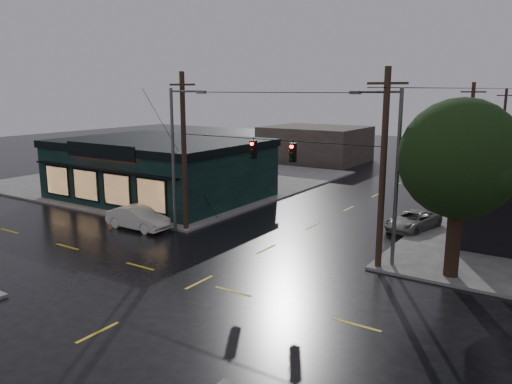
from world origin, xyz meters
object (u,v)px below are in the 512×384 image
Objects in this scene: corner_tree at (460,159)px; utility_pole_nw at (186,230)px; sedan_cream at (138,218)px; suv_silver at (413,221)px; utility_pole_ne at (378,269)px.

corner_tree reaches higher than utility_pole_nw.
sedan_cream is 1.01× the size of suv_silver.
sedan_cream is (-19.28, -2.18, -5.12)m from corner_tree.
utility_pole_ne is 2.23× the size of suv_silver.
utility_pole_ne is 15.95m from sedan_cream.
corner_tree is at bearing -47.87° from suv_silver.
sedan_cream reaches higher than suv_silver.
utility_pole_nw is at bearing -132.66° from suv_silver.
sedan_cream is (-2.86, -1.50, 0.75)m from utility_pole_nw.
corner_tree reaches higher than utility_pole_ne.
corner_tree reaches higher than sedan_cream.
utility_pole_nw is 2.22× the size of sedan_cream.
utility_pole_ne reaches higher than suv_silver.
suv_silver is (-4.05, 7.52, -5.24)m from corner_tree.
utility_pole_nw is 14.85m from suv_silver.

